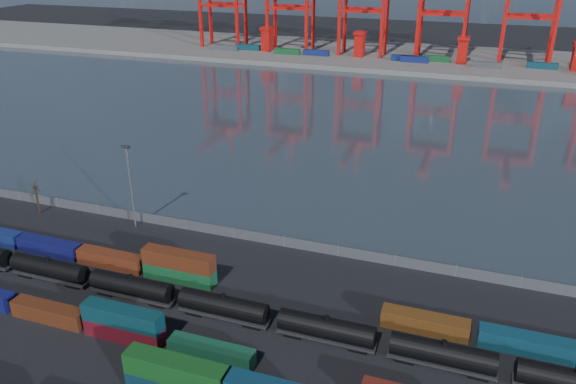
% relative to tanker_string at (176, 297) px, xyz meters
% --- Properties ---
extents(ground, '(700.00, 700.00, 0.00)m').
position_rel_tanker_string_xyz_m(ground, '(8.96, -5.04, -2.14)').
color(ground, black).
rests_on(ground, ground).
extents(harbor_water, '(700.00, 700.00, 0.00)m').
position_rel_tanker_string_xyz_m(harbor_water, '(8.96, 99.96, -2.13)').
color(harbor_water, '#2A343C').
rests_on(harbor_water, ground).
extents(far_quay, '(700.00, 70.00, 2.00)m').
position_rel_tanker_string_xyz_m(far_quay, '(8.96, 204.96, -1.14)').
color(far_quay, '#514F4C').
rests_on(far_quay, ground).
extents(container_row_south, '(140.92, 2.64, 5.62)m').
position_rel_tanker_string_xyz_m(container_row_south, '(-11.07, -15.77, 0.28)').
color(container_row_south, '#383B3D').
rests_on(container_row_south, ground).
extents(container_row_mid, '(129.18, 2.41, 5.14)m').
position_rel_tanker_string_xyz_m(container_row_mid, '(16.38, -8.62, -0.34)').
color(container_row_mid, '#373A3C').
rests_on(container_row_mid, ground).
extents(container_row_north, '(141.17, 2.49, 5.31)m').
position_rel_tanker_string_xyz_m(container_row_north, '(27.25, 6.92, -0.33)').
color(container_row_north, navy).
rests_on(container_row_north, ground).
extents(tanker_string, '(122.39, 2.98, 4.27)m').
position_rel_tanker_string_xyz_m(tanker_string, '(0.00, 0.00, 0.00)').
color(tanker_string, black).
rests_on(tanker_string, ground).
extents(waterfront_fence, '(160.12, 0.12, 2.20)m').
position_rel_tanker_string_xyz_m(waterfront_fence, '(8.96, 22.96, -1.14)').
color(waterfront_fence, '#595B5E').
rests_on(waterfront_fence, ground).
extents(bare_tree, '(1.90, 1.87, 7.30)m').
position_rel_tanker_string_xyz_m(bare_tree, '(-42.67, 19.43, 1.44)').
color(bare_tree, black).
rests_on(bare_tree, ground).
extents(yard_light_mast, '(1.60, 0.40, 16.60)m').
position_rel_tanker_string_xyz_m(yard_light_mast, '(-21.04, 20.96, 7.16)').
color(yard_light_mast, slate).
rests_on(yard_light_mast, ground).
extents(quay_containers, '(172.58, 10.99, 2.60)m').
position_rel_tanker_string_xyz_m(quay_containers, '(-2.03, 190.42, 1.16)').
color(quay_containers, navy).
rests_on(quay_containers, far_quay).
extents(straddle_carriers, '(140.00, 7.00, 11.10)m').
position_rel_tanker_string_xyz_m(straddle_carriers, '(6.46, 194.96, 5.68)').
color(straddle_carriers, red).
rests_on(straddle_carriers, far_quay).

